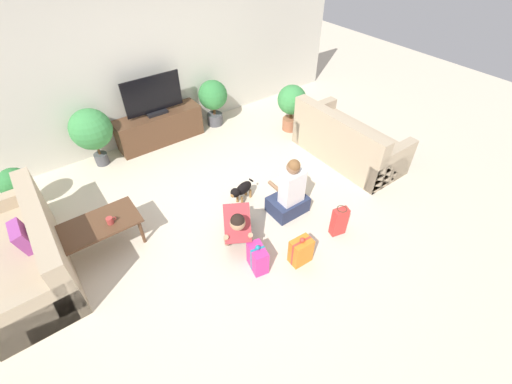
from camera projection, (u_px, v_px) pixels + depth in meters
The scene contains 18 objects.
ground_plane at pixel (227, 215), 4.89m from camera, with size 16.00×16.00×0.00m, color beige.
wall_back at pixel (137, 68), 5.62m from camera, with size 8.40×0.06×2.60m.
sofa_left at pixel (25, 258), 3.95m from camera, with size 0.89×1.86×0.88m.
sofa_right at pixel (347, 142), 5.74m from camera, with size 0.89×1.86×0.88m.
coffee_table at pixel (95, 228), 4.19m from camera, with size 1.06×0.54×0.43m.
tv_console at pixel (160, 128), 6.15m from camera, with size 1.52×0.43×0.56m.
tv at pixel (153, 98), 5.77m from camera, with size 1.01×0.20×0.67m.
potted_plant_back_right at pixel (213, 98), 6.43m from camera, with size 0.54×0.54×0.89m.
potted_plant_corner_right at pixel (292, 103), 6.29m from camera, with size 0.53×0.53×0.88m.
potted_plant_corner_left at pixel (16, 185), 4.69m from camera, with size 0.42×0.42×0.71m.
potted_plant_back_left at pixel (91, 130), 5.39m from camera, with size 0.65×0.65×0.99m.
person_kneeling at pixel (237, 224), 4.32m from camera, with size 0.64×0.80×0.76m.
person_sitting at pixel (290, 194), 4.74m from camera, with size 0.52×0.47×0.93m.
dog at pixel (241, 190), 4.97m from camera, with size 0.48×0.23×0.33m.
gift_box_a at pixel (301, 251), 4.18m from camera, with size 0.27×0.19×0.41m.
gift_box_b at pixel (258, 258), 4.11m from camera, with size 0.23×0.32×0.40m.
gift_bag_a at pixel (339, 221), 4.50m from camera, with size 0.22×0.16×0.45m.
mug at pixel (110, 221), 4.16m from camera, with size 0.12×0.08×0.09m.
Camera 1 is at (-1.70, -3.02, 3.49)m, focal length 24.00 mm.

